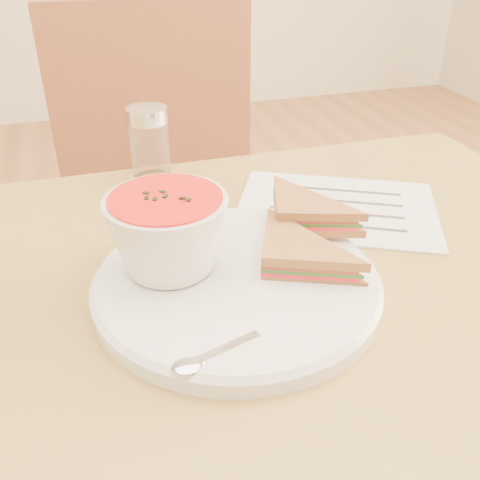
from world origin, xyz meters
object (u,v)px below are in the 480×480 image
object	(u,v)px
plate	(237,284)
soup_bowl	(168,237)
condiment_shaker	(150,143)
chair_far	(171,257)

from	to	relation	value
plate	soup_bowl	bearing A→B (deg)	152.83
condiment_shaker	plate	bearing A→B (deg)	-82.94
chair_far	soup_bowl	world-z (taller)	chair_far
soup_bowl	condiment_shaker	world-z (taller)	condiment_shaker
chair_far	condiment_shaker	bearing A→B (deg)	80.75
chair_far	condiment_shaker	xyz separation A→B (m)	(-0.04, -0.18, 0.32)
chair_far	plate	distance (m)	0.57
plate	soup_bowl	distance (m)	0.09
chair_far	soup_bowl	distance (m)	0.58
soup_bowl	condiment_shaker	bearing A→B (deg)	85.05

